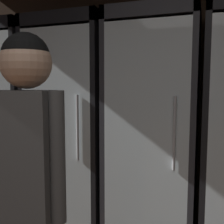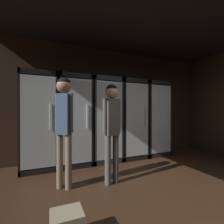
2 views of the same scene
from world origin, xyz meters
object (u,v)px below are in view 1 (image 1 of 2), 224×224
Objects in this scene: cooler_far_left at (13,128)px; cooler_left at (77,133)px; cooler_center at (154,139)px; shopper_far at (30,172)px.

cooler_left is (0.72, -0.00, 0.00)m from cooler_far_left.
shopper_far is at bearing -104.38° from cooler_center.
cooler_left is 1.21× the size of shopper_far.
cooler_far_left reaches higher than shopper_far.
cooler_left is 1.00× the size of cooler_center.
cooler_far_left is at bearing 131.88° from shopper_far.
cooler_center is at bearing 75.62° from shopper_far.
cooler_left is at bearing 107.74° from shopper_far.
cooler_far_left and cooler_left have the same top height.
cooler_far_left is 0.72m from cooler_left.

